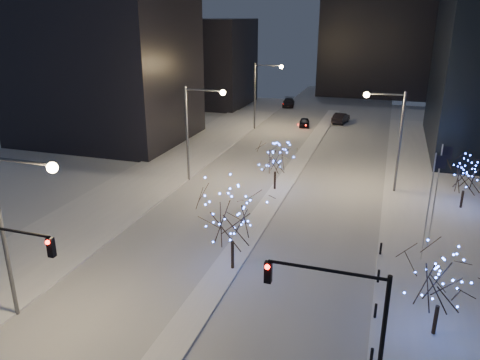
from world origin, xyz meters
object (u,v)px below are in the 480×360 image
at_px(street_lamp_east, 391,128).
at_px(car_mid, 341,118).
at_px(street_lamp_w_mid, 196,121).
at_px(street_lamp_w_far, 262,87).
at_px(street_lamp_w_near, 15,216).
at_px(car_far, 288,103).
at_px(holiday_tree_median_near, 232,215).
at_px(holiday_tree_median_far, 275,158).
at_px(holiday_tree_plaza_near, 442,282).
at_px(car_near, 304,123).
at_px(traffic_signal_east, 346,316).
at_px(holiday_tree_plaza_far, 466,174).

relative_size(street_lamp_east, car_mid, 2.00).
bearing_deg(street_lamp_w_mid, street_lamp_east, 8.96).
bearing_deg(street_lamp_w_mid, street_lamp_w_far, 90.00).
height_order(street_lamp_w_near, street_lamp_w_far, same).
relative_size(car_mid, car_far, 0.95).
bearing_deg(street_lamp_w_mid, holiday_tree_median_near, -59.81).
distance_m(street_lamp_east, car_far, 46.42).
height_order(holiday_tree_median_far, holiday_tree_plaza_near, holiday_tree_plaza_near).
xyz_separation_m(street_lamp_w_far, car_far, (-0.06, 19.93, -5.74)).
height_order(street_lamp_w_near, holiday_tree_median_far, street_lamp_w_near).
distance_m(street_lamp_w_near, street_lamp_w_far, 50.00).
height_order(street_lamp_east, car_far, street_lamp_east).
bearing_deg(holiday_tree_plaza_near, holiday_tree_median_far, 125.59).
distance_m(street_lamp_w_mid, holiday_tree_median_near, 18.92).
distance_m(car_far, holiday_tree_median_far, 45.92).
bearing_deg(street_lamp_w_mid, street_lamp_w_near, -90.00).
height_order(car_near, holiday_tree_plaza_near, holiday_tree_plaza_near).
xyz_separation_m(traffic_signal_east, car_mid, (-6.70, 59.42, -3.94)).
height_order(street_lamp_w_near, holiday_tree_median_near, street_lamp_w_near).
xyz_separation_m(car_far, holiday_tree_plaza_far, (25.84, -44.51, 2.58)).
height_order(car_far, holiday_tree_plaza_near, holiday_tree_plaza_near).
height_order(street_lamp_w_mid, street_lamp_east, same).
bearing_deg(car_far, street_lamp_w_near, -98.80).
bearing_deg(street_lamp_w_near, street_lamp_w_mid, 90.00).
bearing_deg(street_lamp_w_near, street_lamp_w_far, 90.00).
bearing_deg(street_lamp_east, street_lamp_w_near, -124.19).
bearing_deg(holiday_tree_plaza_far, holiday_tree_plaza_near, -99.92).
bearing_deg(car_near, holiday_tree_plaza_far, -64.39).
height_order(car_mid, holiday_tree_median_near, holiday_tree_median_near).
bearing_deg(car_near, holiday_tree_plaza_near, -80.55).
relative_size(car_near, holiday_tree_plaza_near, 0.76).
xyz_separation_m(street_lamp_w_near, holiday_tree_plaza_far, (25.77, 25.43, -3.15)).
height_order(street_lamp_w_near, car_mid, street_lamp_w_near).
xyz_separation_m(street_lamp_w_mid, holiday_tree_plaza_far, (25.77, 0.43, -3.15)).
distance_m(street_lamp_w_far, traffic_signal_east, 54.07).
bearing_deg(car_near, car_far, 101.64).
bearing_deg(street_lamp_w_far, car_near, 32.97).
relative_size(car_near, car_far, 0.73).
bearing_deg(holiday_tree_median_near, street_lamp_w_near, -137.07).
bearing_deg(street_lamp_w_near, car_near, 83.63).
relative_size(street_lamp_w_near, holiday_tree_plaza_far, 1.89).
bearing_deg(street_lamp_w_far, car_mid, 36.98).
distance_m(street_lamp_w_near, holiday_tree_median_far, 26.46).
relative_size(holiday_tree_median_far, holiday_tree_plaza_far, 0.93).
bearing_deg(holiday_tree_plaza_near, car_mid, 101.87).
bearing_deg(car_far, street_lamp_east, -74.39).
relative_size(street_lamp_w_near, holiday_tree_median_near, 1.58).
xyz_separation_m(street_lamp_w_far, holiday_tree_median_far, (8.44, -25.12, -3.15)).
relative_size(car_mid, holiday_tree_plaza_far, 0.94).
relative_size(street_lamp_w_mid, holiday_tree_plaza_near, 1.96).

